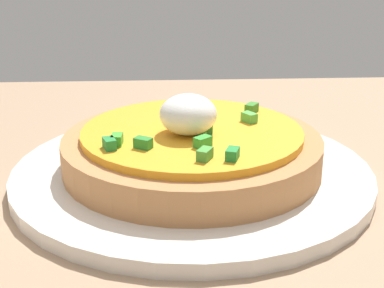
{
  "coord_description": "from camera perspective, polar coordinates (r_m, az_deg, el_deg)",
  "views": [
    {
      "loc": [
        5.95,
        38.99,
        22.78
      ],
      "look_at": [
        3.65,
        -4.08,
        6.62
      ],
      "focal_mm": 52.56,
      "sensor_mm": 36.0,
      "label": 1
    }
  ],
  "objects": [
    {
      "name": "dining_table",
      "position": [
        0.45,
        5.0,
        -7.65
      ],
      "size": [
        108.11,
        76.86,
        3.44
      ],
      "primitive_type": "cube",
      "color": "#A08062",
      "rests_on": "ground"
    },
    {
      "name": "plate",
      "position": [
        0.47,
        0.0,
        -2.96
      ],
      "size": [
        29.65,
        29.65,
        1.18
      ],
      "primitive_type": "cylinder",
      "color": "silver",
      "rests_on": "dining_table"
    },
    {
      "name": "pizza",
      "position": [
        0.46,
        -0.02,
        -0.34
      ],
      "size": [
        21.22,
        21.22,
        6.48
      ],
      "color": "#BC7F4D",
      "rests_on": "plate"
    }
  ]
}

